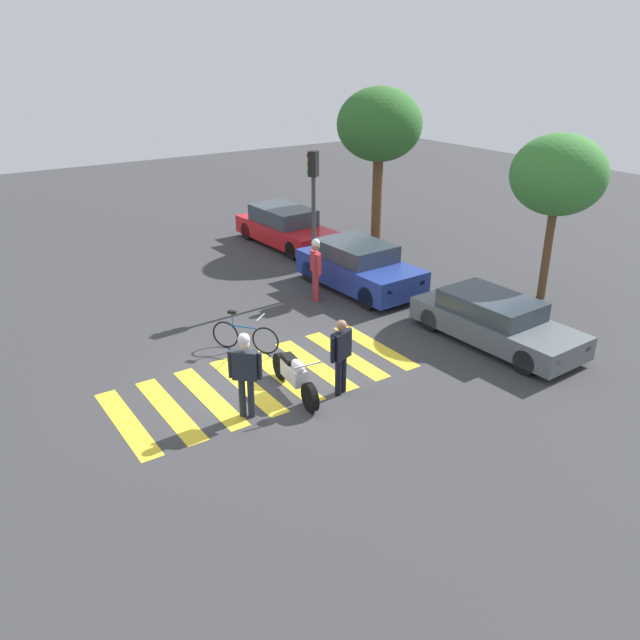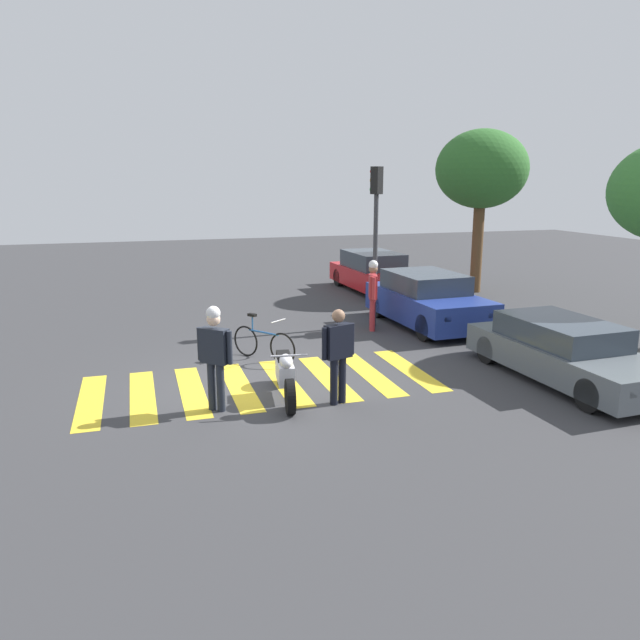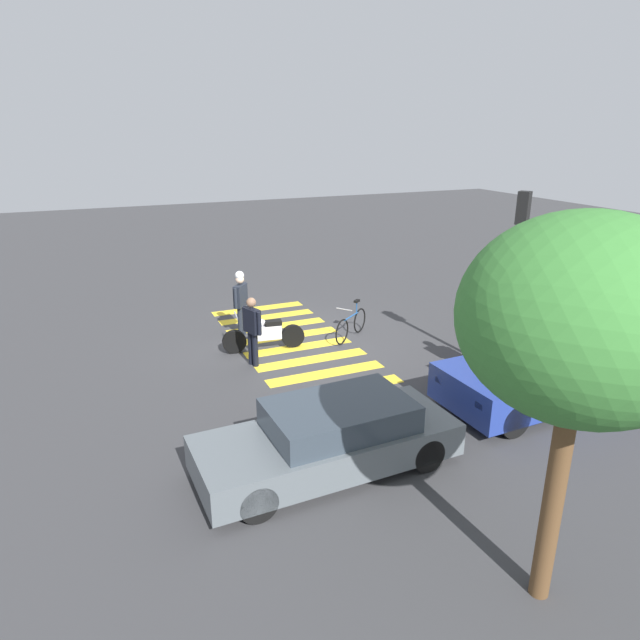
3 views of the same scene
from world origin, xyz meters
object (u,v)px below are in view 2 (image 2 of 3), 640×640
Objects in this scene: traffic_light_pole at (375,221)px; car_red_convertible at (374,273)px; car_grey_coupe at (564,352)px; officer_by_motorcycle at (215,350)px; officer_on_foot at (338,350)px; pedestrian_bystander at (373,290)px; police_motorcycle at (285,374)px; car_blue_hatchback at (427,301)px; leaning_bicycle at (263,343)px.

car_red_convertible is at bearing 157.74° from traffic_light_pole.
car_grey_coupe is at bearing 19.37° from traffic_light_pole.
car_red_convertible reaches higher than car_grey_coupe.
officer_by_motorcycle is at bearing -35.05° from car_red_convertible.
traffic_light_pole is at bearing 152.00° from officer_on_foot.
traffic_light_pole is at bearing -160.63° from car_grey_coupe.
police_motorcycle is at bearing -38.55° from pedestrian_bystander.
car_blue_hatchback is 0.94× the size of car_grey_coupe.
officer_on_foot is 11.24m from car_red_convertible.
police_motorcycle reaches higher than leaning_bicycle.
officer_by_motorcycle is 12.04m from car_red_convertible.
officer_by_motorcycle is (0.24, -1.28, 0.62)m from police_motorcycle.
car_blue_hatchback is at bearing 139.36° from officer_on_foot.
pedestrian_bystander is at bearing -156.80° from car_grey_coupe.
car_grey_coupe is at bearing 83.72° from police_motorcycle.
leaning_bicycle is 0.84× the size of officer_on_foot.
car_blue_hatchback is (5.23, -0.58, 0.03)m from car_red_convertible.
car_blue_hatchback is at bearing -174.56° from car_grey_coupe.
officer_by_motorcycle is 0.99× the size of pedestrian_bystander.
traffic_light_pole is at bearing 142.52° from police_motorcycle.
pedestrian_bystander reaches higher than leaning_bicycle.
pedestrian_bystander is 0.44× the size of traffic_light_pole.
car_grey_coupe is (0.61, 5.53, 0.13)m from police_motorcycle.
officer_by_motorcycle is at bearing -27.26° from leaning_bicycle.
officer_on_foot reaches higher than car_blue_hatchback.
car_grey_coupe is (0.37, 6.80, -0.50)m from officer_by_motorcycle.
officer_by_motorcycle is (-0.31, -2.11, 0.09)m from officer_on_foot.
car_grey_coupe is at bearing -0.59° from car_red_convertible.
leaning_bicycle is 3.15m from officer_on_foot.
leaning_bicycle is at bearing -60.99° from pedestrian_bystander.
car_grey_coupe reaches higher than leaning_bicycle.
car_blue_hatchback reaches higher than car_red_convertible.
car_blue_hatchback is 1.00× the size of traffic_light_pole.
officer_on_foot is (3.00, 0.71, 0.60)m from leaning_bicycle.
officer_by_motorcycle is 7.23m from traffic_light_pole.
police_motorcycle is 1.44m from officer_by_motorcycle.
traffic_light_pole reaches higher than officer_on_foot.
car_blue_hatchback is at bearing 130.91° from police_motorcycle.
pedestrian_bystander reaches higher than police_motorcycle.
leaning_bicycle is 6.23m from car_grey_coupe.
car_grey_coupe is (0.07, 4.70, -0.41)m from officer_on_foot.
car_red_convertible is 1.09× the size of traffic_light_pole.
pedestrian_bystander is at bearing 119.01° from leaning_bicycle.
traffic_light_pole reaches higher than leaning_bicycle.
leaning_bicycle is 0.77× the size of pedestrian_bystander.
traffic_light_pole is at bearing 154.27° from pedestrian_bystander.
car_red_convertible is at bearing 154.68° from officer_on_foot.
car_grey_coupe is at bearing 5.44° from car_blue_hatchback.
officer_by_motorcycle is (2.70, -1.39, 0.69)m from leaning_bicycle.
car_blue_hatchback is (-0.08, 1.63, -0.40)m from pedestrian_bystander.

